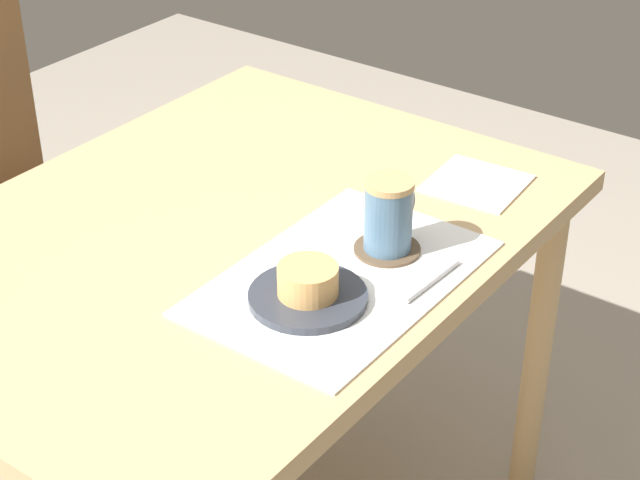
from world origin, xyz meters
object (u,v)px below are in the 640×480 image
at_px(pastry, 308,280).
at_px(coffee_mug, 389,214).
at_px(pastry_plate, 308,297).
at_px(dining_table, 225,277).

xyz_separation_m(pastry, coffee_mug, (0.18, -0.02, 0.03)).
bearing_deg(pastry, coffee_mug, -5.40).
relative_size(pastry_plate, coffee_mug, 1.48).
relative_size(pastry, coffee_mug, 0.75).
relative_size(pastry_plate, pastry, 1.97).
distance_m(pastry, coffee_mug, 0.18).
height_order(pastry_plate, pastry, pastry).
height_order(dining_table, pastry_plate, pastry_plate).
relative_size(dining_table, coffee_mug, 9.50).
bearing_deg(pastry, dining_table, 70.63).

